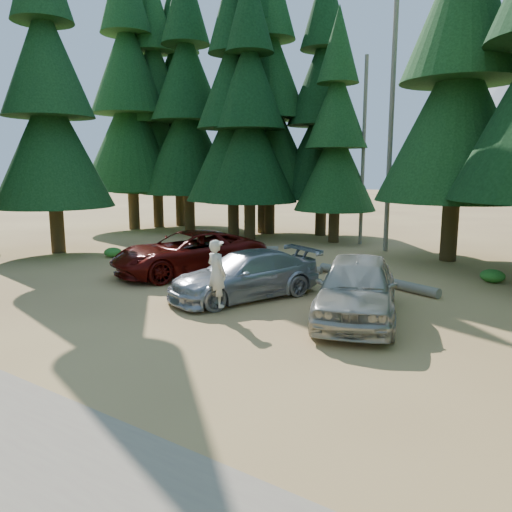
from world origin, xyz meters
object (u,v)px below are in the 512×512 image
object	(u,v)px
red_pickup	(189,253)
silver_minivan_right	(357,287)
log_mid	(285,266)
log_left	(234,249)
log_right	(374,279)
frisbee_player	(217,273)
silver_minivan_center	(245,275)

from	to	relation	value
red_pickup	silver_minivan_right	world-z (taller)	silver_minivan_right
log_mid	log_left	bearing A→B (deg)	151.59
log_left	log_right	xyz separation A→B (m)	(8.33, -2.51, 0.01)
silver_minivan_right	log_mid	size ratio (longest dim) A/B	1.57
log_left	frisbee_player	bearing A→B (deg)	-88.34
log_left	log_mid	size ratio (longest dim) A/B	1.31
log_left	log_mid	world-z (taller)	log_left
red_pickup	silver_minivan_right	xyz separation A→B (m)	(7.95, -1.85, 0.05)
frisbee_player	log_right	world-z (taller)	frisbee_player
silver_minivan_right	log_left	world-z (taller)	silver_minivan_right
red_pickup	silver_minivan_center	bearing A→B (deg)	-1.51
silver_minivan_center	log_mid	size ratio (longest dim) A/B	1.53
silver_minivan_center	frisbee_player	xyz separation A→B (m)	(0.34, -1.88, 0.44)
log_right	silver_minivan_right	bearing A→B (deg)	-55.51
log_left	log_right	distance (m)	8.70
red_pickup	log_right	bearing A→B (deg)	42.71
silver_minivan_right	frisbee_player	world-z (taller)	frisbee_player
red_pickup	silver_minivan_center	distance (m)	4.38
frisbee_player	silver_minivan_right	bearing A→B (deg)	-141.84
red_pickup	log_right	size ratio (longest dim) A/B	1.13
frisbee_player	silver_minivan_center	bearing A→B (deg)	-67.79
red_pickup	silver_minivan_right	size ratio (longest dim) A/B	1.15
silver_minivan_center	silver_minivan_right	distance (m)	3.94
red_pickup	log_right	world-z (taller)	red_pickup
silver_minivan_center	log_left	distance (m)	8.83
log_right	silver_minivan_center	bearing A→B (deg)	-103.09
silver_minivan_right	log_right	distance (m)	4.62
log_right	red_pickup	bearing A→B (deg)	-139.85
silver_minivan_right	log_left	bearing A→B (deg)	124.18
frisbee_player	log_right	distance (m)	6.71
silver_minivan_center	log_left	size ratio (longest dim) A/B	1.17
log_mid	red_pickup	bearing A→B (deg)	-134.77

